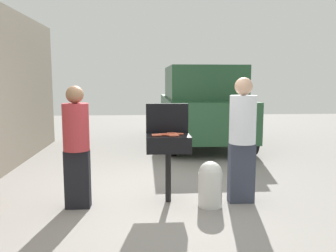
# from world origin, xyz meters

# --- Properties ---
(ground_plane) EXTENTS (24.00, 24.00, 0.00)m
(ground_plane) POSITION_xyz_m (0.00, 0.00, 0.00)
(ground_plane) COLOR gray
(bbq_grill) EXTENTS (0.60, 0.44, 0.94)m
(bbq_grill) POSITION_xyz_m (0.25, -0.03, 0.79)
(bbq_grill) COLOR black
(bbq_grill) RESTS_ON ground
(grill_lid_open) EXTENTS (0.60, 0.05, 0.42)m
(grill_lid_open) POSITION_xyz_m (0.25, 0.19, 1.15)
(grill_lid_open) COLOR black
(grill_lid_open) RESTS_ON bbq_grill
(hot_dog_0) EXTENTS (0.13, 0.04, 0.03)m
(hot_dog_0) POSITION_xyz_m (0.40, -0.02, 0.95)
(hot_dog_0) COLOR #B74C33
(hot_dog_0) RESTS_ON bbq_grill
(hot_dog_1) EXTENTS (0.13, 0.03, 0.03)m
(hot_dog_1) POSITION_xyz_m (0.19, -0.01, 0.95)
(hot_dog_1) COLOR #B74C33
(hot_dog_1) RESTS_ON bbq_grill
(hot_dog_2) EXTENTS (0.13, 0.04, 0.03)m
(hot_dog_2) POSITION_xyz_m (0.30, 0.06, 0.95)
(hot_dog_2) COLOR #B74C33
(hot_dog_2) RESTS_ON bbq_grill
(hot_dog_3) EXTENTS (0.13, 0.03, 0.03)m
(hot_dog_3) POSITION_xyz_m (0.32, -0.15, 0.95)
(hot_dog_3) COLOR #C6593D
(hot_dog_3) RESTS_ON bbq_grill
(hot_dog_4) EXTENTS (0.13, 0.03, 0.03)m
(hot_dog_4) POSITION_xyz_m (0.09, -0.12, 0.95)
(hot_dog_4) COLOR #C6593D
(hot_dog_4) RESTS_ON bbq_grill
(hot_dog_5) EXTENTS (0.13, 0.03, 0.03)m
(hot_dog_5) POSITION_xyz_m (0.29, -0.11, 0.95)
(hot_dog_5) COLOR #AD4228
(hot_dog_5) RESTS_ON bbq_grill
(hot_dog_6) EXTENTS (0.13, 0.04, 0.03)m
(hot_dog_6) POSITION_xyz_m (0.32, -0.07, 0.95)
(hot_dog_6) COLOR #C6593D
(hot_dog_6) RESTS_ON bbq_grill
(hot_dog_7) EXTENTS (0.13, 0.04, 0.03)m
(hot_dog_7) POSITION_xyz_m (0.17, -0.07, 0.95)
(hot_dog_7) COLOR #AD4228
(hot_dog_7) RESTS_ON bbq_grill
(hot_dog_8) EXTENTS (0.13, 0.04, 0.03)m
(hot_dog_8) POSITION_xyz_m (0.37, 0.01, 0.95)
(hot_dog_8) COLOR #B74C33
(hot_dog_8) RESTS_ON bbq_grill
(hot_dog_9) EXTENTS (0.13, 0.03, 0.03)m
(hot_dog_9) POSITION_xyz_m (0.09, -0.04, 0.95)
(hot_dog_9) COLOR #C6593D
(hot_dog_9) RESTS_ON bbq_grill
(hot_dog_10) EXTENTS (0.13, 0.04, 0.03)m
(hot_dog_10) POSITION_xyz_m (0.23, -0.04, 0.95)
(hot_dog_10) COLOR #AD4228
(hot_dog_10) RESTS_ON bbq_grill
(propane_tank) EXTENTS (0.32, 0.32, 0.62)m
(propane_tank) POSITION_xyz_m (0.80, -0.25, 0.32)
(propane_tank) COLOR silver
(propane_tank) RESTS_ON ground
(person_left) EXTENTS (0.34, 0.34, 1.62)m
(person_left) POSITION_xyz_m (-0.96, -0.17, 0.88)
(person_left) COLOR black
(person_left) RESTS_ON ground
(person_right) EXTENTS (0.36, 0.36, 1.72)m
(person_right) POSITION_xyz_m (1.26, -0.10, 0.94)
(person_right) COLOR #333847
(person_right) RESTS_ON ground
(parked_minivan) EXTENTS (2.03, 4.40, 2.02)m
(parked_minivan) POSITION_xyz_m (1.41, 4.41, 1.03)
(parked_minivan) COLOR #234C2D
(parked_minivan) RESTS_ON ground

